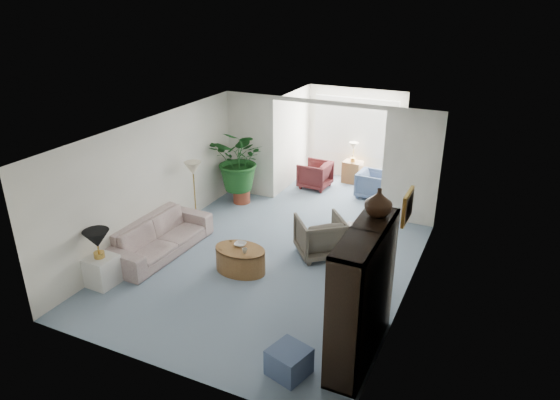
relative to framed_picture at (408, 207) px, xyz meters
The scene contains 26 objects.
floor 2.99m from the framed_picture, behind, with size 6.00×6.00×0.00m, color #8091A9.
sunroom_floor 5.16m from the framed_picture, 120.36° to the left, with size 2.60×2.60×0.00m, color #8091A9.
back_pier_left 5.37m from the framed_picture, 144.59° to the left, with size 1.20×0.12×2.50m, color white.
back_pier_right 3.18m from the framed_picture, 100.24° to the left, with size 1.20×0.12×2.50m, color white.
back_header 4.03m from the framed_picture, 128.43° to the left, with size 2.60×0.12×0.10m, color white.
window_pane 5.83m from the framed_picture, 114.98° to the left, with size 2.20×0.02×1.50m, color white.
window_blinds 5.81m from the framed_picture, 115.11° to the left, with size 2.20×0.02×1.50m, color white.
framed_picture is the anchor object (origin of this frame).
sofa 4.75m from the framed_picture, behind, with size 2.28×0.89×0.66m, color beige.
end_table 5.22m from the framed_picture, 161.16° to the right, with size 0.48×0.48×0.52m, color white.
table_lamp 5.08m from the framed_picture, 161.16° to the right, with size 0.44×0.44×0.30m, color black.
floor_lamp 4.83m from the framed_picture, 166.35° to the left, with size 0.36×0.36×0.28m, color beige.
coffee_table 3.18m from the framed_picture, behind, with size 0.95×0.95×0.45m, color olive.
coffee_bowl 3.12m from the framed_picture, behind, with size 0.21×0.21×0.05m, color silver.
coffee_cup 2.94m from the framed_picture, behind, with size 0.09×0.09×0.09m, color beige.
wingback_chair 2.37m from the framed_picture, 151.35° to the left, with size 0.83×0.86×0.78m, color #595346.
side_table_dark 2.14m from the framed_picture, 129.68° to the left, with size 0.50×0.40×0.60m, color black.
entertainment_cabinet 1.66m from the framed_picture, 98.89° to the right, with size 0.46×1.72×1.91m, color black.
cabinet_urn 1.08m from the framed_picture, 103.33° to the right, with size 0.37×0.37×0.39m, color #321D10.
ottoman 2.87m from the framed_picture, 112.76° to the right, with size 0.48×0.48×0.38m, color slate.
plant_pot 5.26m from the framed_picture, 149.57° to the left, with size 0.40×0.40×0.32m, color #99422C.
house_plant 5.07m from the framed_picture, 149.57° to the left, with size 1.34×1.16×1.48m, color #1C531F.
sunroom_chair_blue 4.71m from the framed_picture, 111.12° to the left, with size 0.69×0.71×0.64m, color slate.
sunroom_chair_maroon 5.40m from the framed_picture, 126.64° to the left, with size 0.73×0.75×0.68m, color maroon.
sunroom_table 5.66m from the framed_picture, 115.61° to the left, with size 0.47×0.36×0.57m, color olive.
shelf_clutter 1.91m from the framed_picture, 98.89° to the right, with size 0.30×0.53×1.06m.
Camera 1 is at (3.66, -7.19, 4.75)m, focal length 32.40 mm.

